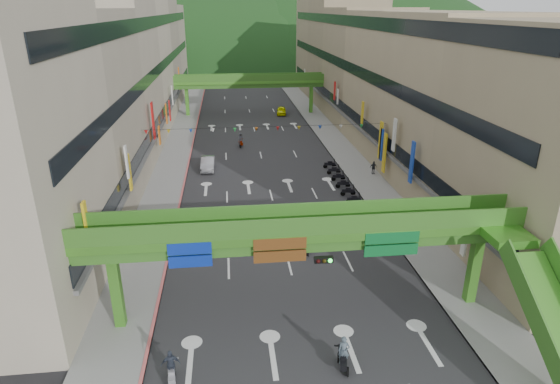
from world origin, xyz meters
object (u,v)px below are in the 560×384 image
at_px(car_silver, 208,164).
at_px(pedestrian_red, 472,274).
at_px(scooter_rider_near, 344,354).
at_px(overpass_near, 321,244).
at_px(scooter_rider_mid, 306,242).
at_px(car_yellow, 281,111).

bearing_deg(car_silver, pedestrian_red, -53.43).
bearing_deg(pedestrian_red, scooter_rider_near, -133.33).
bearing_deg(pedestrian_red, overpass_near, -153.26).
xyz_separation_m(scooter_rider_mid, car_silver, (-8.19, 21.26, -0.21)).
height_order(overpass_near, scooter_rider_mid, overpass_near).
relative_size(overpass_near, scooter_rider_near, 14.00).
relative_size(scooter_rider_mid, pedestrian_red, 1.16).
xyz_separation_m(overpass_near, car_yellow, (4.61, 58.89, -4.52)).
bearing_deg(scooter_rider_mid, car_yellow, 85.49).
bearing_deg(pedestrian_red, car_yellow, 110.40).
xyz_separation_m(scooter_rider_near, scooter_rider_mid, (0.13, 12.74, 0.01)).
distance_m(overpass_near, scooter_rider_mid, 9.41).
bearing_deg(scooter_rider_near, car_silver, 103.34).
height_order(overpass_near, scooter_rider_near, overpass_near).
bearing_deg(scooter_rider_near, pedestrian_red, 33.01).
distance_m(scooter_rider_mid, car_silver, 22.78).
distance_m(car_silver, car_yellow, 31.70).
bearing_deg(overpass_near, car_silver, 104.33).
bearing_deg(car_yellow, scooter_rider_near, -86.94).
distance_m(overpass_near, pedestrian_red, 12.38).
bearing_deg(pedestrian_red, car_silver, 138.56).
xyz_separation_m(car_silver, pedestrian_red, (18.83, -27.00, 0.06)).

